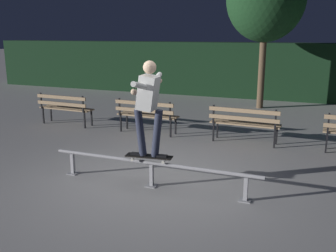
% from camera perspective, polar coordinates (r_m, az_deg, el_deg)
% --- Properties ---
extents(ground_plane, '(90.00, 90.00, 0.00)m').
position_cam_1_polar(ground_plane, '(6.66, -1.66, -8.24)').
color(ground_plane, '#ADAAA8').
extents(hedge_backdrop, '(24.00, 1.20, 2.13)m').
position_cam_1_polar(hedge_backdrop, '(15.52, 12.57, 8.18)').
color(hedge_backdrop, black).
rests_on(hedge_backdrop, ground).
extents(grind_rail, '(3.68, 0.18, 0.44)m').
position_cam_1_polar(grind_rail, '(6.34, -2.49, -6.16)').
color(grind_rail, '#9E9EA3').
rests_on(grind_rail, ground).
extents(skateboard, '(0.80, 0.29, 0.09)m').
position_cam_1_polar(skateboard, '(6.30, -2.87, -4.60)').
color(skateboard, black).
rests_on(skateboard, grind_rail).
extents(skateboarder, '(0.63, 1.40, 1.56)m').
position_cam_1_polar(skateboarder, '(6.07, -2.95, 3.81)').
color(skateboarder, black).
rests_on(skateboarder, skateboard).
extents(park_bench_leftmost, '(1.61, 0.47, 0.88)m').
position_cam_1_polar(park_bench_leftmost, '(10.85, -15.25, 2.89)').
color(park_bench_leftmost, black).
rests_on(park_bench_leftmost, ground).
extents(park_bench_left_center, '(1.61, 0.47, 0.88)m').
position_cam_1_polar(park_bench_left_center, '(9.59, -3.29, 1.97)').
color(park_bench_left_center, black).
rests_on(park_bench_left_center, ground).
extents(park_bench_right_center, '(1.61, 0.47, 0.88)m').
position_cam_1_polar(park_bench_right_center, '(8.86, 11.39, 0.73)').
color(park_bench_right_center, black).
rests_on(park_bench_right_center, ground).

